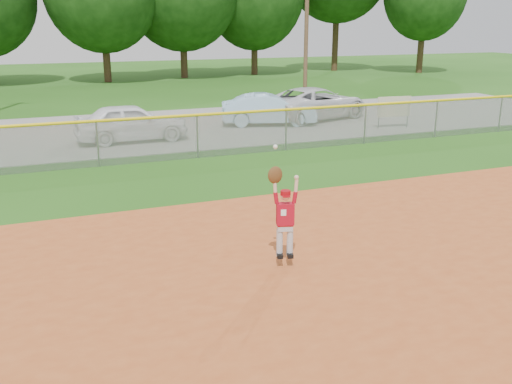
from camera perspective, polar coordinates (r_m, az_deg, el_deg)
ground at (r=11.08m, az=8.64°, el=-7.82°), size 120.00×120.00×0.00m
clay_infield at (r=8.92m, az=18.58°, el=-14.90°), size 24.00×16.00×0.04m
parking_strip at (r=25.60m, az=-9.52°, el=6.30°), size 44.00×10.00×0.03m
car_white_a at (r=22.89m, az=-12.36°, el=6.82°), size 4.35×1.81×1.47m
car_blue at (r=25.95m, az=1.27°, el=8.26°), size 4.48×2.64×1.39m
car_white_b at (r=27.70m, az=5.97°, el=8.84°), size 5.94×3.98×1.51m
sponsor_sign at (r=25.86m, az=13.63°, el=8.22°), size 1.58×0.20×1.41m
outfield_fence at (r=19.71m, az=-5.89°, el=5.90°), size 40.06×0.10×1.55m
power_lines at (r=31.27m, az=-10.53°, el=16.71°), size 19.40×0.24×9.00m
ballplayer at (r=10.71m, az=2.78°, el=-2.07°), size 0.59×0.34×2.19m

